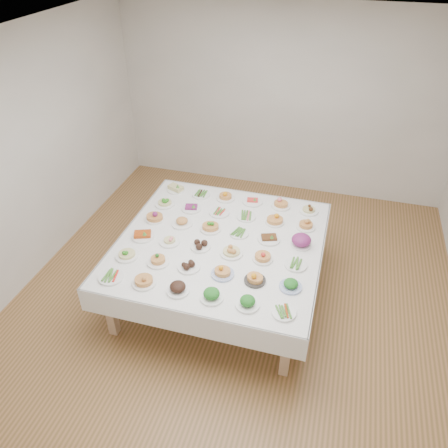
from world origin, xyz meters
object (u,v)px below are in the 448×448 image
(dish_35, at_px, (309,208))
(display_table, at_px, (220,246))
(dish_18, at_px, (154,215))
(dish_0, at_px, (111,276))

(dish_35, bearing_deg, display_table, -135.38)
(dish_18, height_order, dish_35, dish_18)
(display_table, relative_size, dish_0, 9.12)
(dish_18, distance_m, dish_35, 1.83)
(dish_0, bearing_deg, display_table, 45.04)
(dish_0, xyz_separation_m, dish_35, (1.72, 1.71, 0.04))
(dish_0, relative_size, dish_35, 1.06)
(display_table, relative_size, dish_35, 9.64)
(dish_0, distance_m, dish_18, 1.04)
(dish_18, bearing_deg, dish_0, -90.84)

